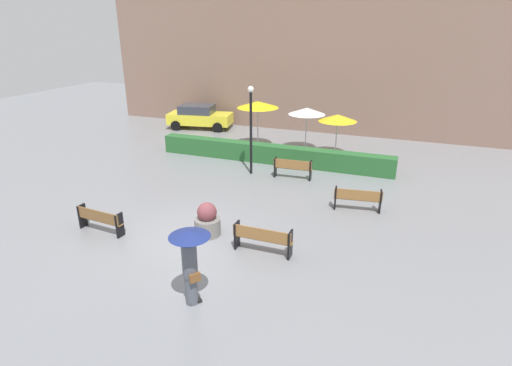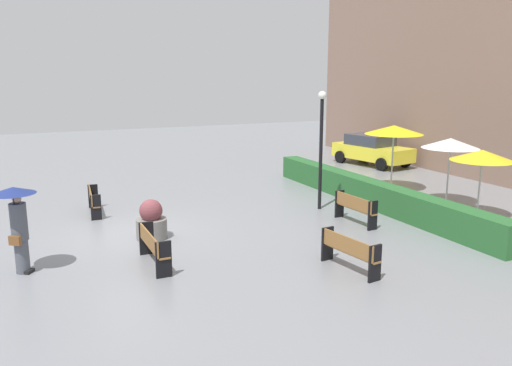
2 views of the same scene
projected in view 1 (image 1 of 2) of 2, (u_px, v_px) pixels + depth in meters
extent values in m
plane|color=gray|center=(188.00, 236.00, 13.86)|extent=(60.00, 60.00, 0.00)
cube|color=olive|center=(293.00, 168.00, 18.87)|extent=(1.78, 0.33, 0.04)
cube|color=olive|center=(292.00, 164.00, 18.67)|extent=(1.77, 0.14, 0.41)
cube|color=black|center=(275.00, 167.00, 19.09)|extent=(0.08, 0.34, 0.91)
cube|color=black|center=(311.00, 171.00, 18.63)|extent=(0.08, 0.34, 0.91)
cube|color=olive|center=(263.00, 239.00, 12.74)|extent=(1.87, 0.28, 0.04)
cube|color=olive|center=(261.00, 235.00, 12.52)|extent=(1.87, 0.05, 0.39)
cube|color=black|center=(237.00, 235.00, 13.03)|extent=(0.06, 0.38, 0.88)
cube|color=black|center=(290.00, 245.00, 12.44)|extent=(0.06, 0.38, 0.88)
cube|color=brown|center=(101.00, 220.00, 14.03)|extent=(1.82, 0.38, 0.04)
cube|color=brown|center=(97.00, 216.00, 13.84)|extent=(1.80, 0.18, 0.40)
cube|color=black|center=(82.00, 216.00, 14.35)|extent=(0.09, 0.34, 0.84)
cube|color=black|center=(120.00, 225.00, 13.68)|extent=(0.09, 0.34, 0.84)
cube|color=olive|center=(358.00, 199.00, 15.64)|extent=(1.79, 0.50, 0.04)
cube|color=olive|center=(358.00, 195.00, 15.43)|extent=(1.76, 0.28, 0.40)
cube|color=black|center=(335.00, 198.00, 15.80)|extent=(0.11, 0.36, 0.87)
cube|color=black|center=(380.00, 202.00, 15.46)|extent=(0.11, 0.36, 0.87)
cylinder|color=#4C515B|center=(192.00, 289.00, 10.42)|extent=(0.32, 0.32, 0.82)
cube|color=black|center=(194.00, 300.00, 10.59)|extent=(0.40, 0.41, 0.08)
cylinder|color=#4C515B|center=(190.00, 260.00, 10.11)|extent=(0.38, 0.38, 0.89)
sphere|color=tan|center=(188.00, 240.00, 9.91)|extent=(0.21, 0.21, 0.21)
cube|color=brown|center=(195.00, 278.00, 10.09)|extent=(0.25, 0.28, 0.22)
cylinder|color=black|center=(190.00, 250.00, 9.92)|extent=(0.02, 0.02, 0.90)
cone|color=navy|center=(189.00, 234.00, 9.75)|extent=(1.02, 1.02, 0.16)
cylinder|color=slate|center=(208.00, 227.00, 13.88)|extent=(0.88, 0.88, 0.59)
sphere|color=brown|center=(207.00, 212.00, 13.68)|extent=(0.66, 0.66, 0.66)
cylinder|color=black|center=(251.00, 134.00, 18.93)|extent=(0.12, 0.12, 3.83)
sphere|color=white|center=(251.00, 89.00, 18.19)|extent=(0.28, 0.28, 0.28)
cylinder|color=silver|center=(258.00, 127.00, 23.16)|extent=(0.06, 0.06, 2.49)
cone|color=yellow|center=(258.00, 104.00, 22.71)|extent=(2.29, 2.29, 0.35)
cylinder|color=silver|center=(306.00, 132.00, 22.56)|extent=(0.06, 0.06, 2.26)
cone|color=white|center=(307.00, 111.00, 22.15)|extent=(1.99, 1.99, 0.35)
cylinder|color=silver|center=(336.00, 138.00, 21.70)|extent=(0.06, 0.06, 2.10)
cone|color=yellow|center=(338.00, 118.00, 21.32)|extent=(1.99, 1.99, 0.35)
cube|color=#28602D|center=(272.00, 154.00, 20.97)|extent=(12.14, 0.70, 0.93)
cube|color=#846656|center=(311.00, 39.00, 25.71)|extent=(28.00, 1.20, 11.47)
cube|color=yellow|center=(200.00, 118.00, 27.80)|extent=(4.45, 2.49, 0.70)
cube|color=#333842|center=(197.00, 109.00, 27.61)|extent=(2.46, 1.99, 0.55)
cylinder|color=black|center=(224.00, 121.00, 28.50)|extent=(0.67, 0.33, 0.64)
cylinder|color=black|center=(217.00, 127.00, 26.89)|extent=(0.67, 0.33, 0.64)
cylinder|color=black|center=(185.00, 120.00, 28.97)|extent=(0.67, 0.33, 0.64)
cylinder|color=black|center=(176.00, 126.00, 27.36)|extent=(0.67, 0.33, 0.64)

